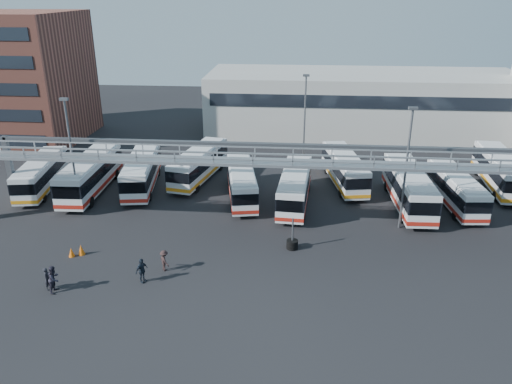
# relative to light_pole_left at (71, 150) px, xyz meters

# --- Properties ---
(ground) EXTENTS (140.00, 140.00, 0.00)m
(ground) POSITION_rel_light_pole_left_xyz_m (16.00, -8.00, -5.73)
(ground) COLOR black
(ground) RESTS_ON ground
(gantry) EXTENTS (51.40, 5.15, 7.10)m
(gantry) POSITION_rel_light_pole_left_xyz_m (16.00, -2.13, -0.22)
(gantry) COLOR #95989D
(gantry) RESTS_ON ground
(apartment_building) EXTENTS (18.00, 15.00, 16.00)m
(apartment_building) POSITION_rel_light_pole_left_xyz_m (-18.00, 22.00, 2.27)
(apartment_building) COLOR brown
(apartment_building) RESTS_ON ground
(warehouse) EXTENTS (42.00, 14.00, 8.00)m
(warehouse) POSITION_rel_light_pole_left_xyz_m (28.00, 30.00, -1.73)
(warehouse) COLOR #9E9E99
(warehouse) RESTS_ON ground
(light_pole_left) EXTENTS (0.70, 0.35, 10.21)m
(light_pole_left) POSITION_rel_light_pole_left_xyz_m (0.00, 0.00, 0.00)
(light_pole_left) COLOR #4C4F54
(light_pole_left) RESTS_ON ground
(light_pole_mid) EXTENTS (0.70, 0.35, 10.21)m
(light_pole_mid) POSITION_rel_light_pole_left_xyz_m (28.00, -1.00, 0.00)
(light_pole_mid) COLOR #4C4F54
(light_pole_mid) RESTS_ON ground
(light_pole_back) EXTENTS (0.70, 0.35, 10.21)m
(light_pole_back) POSITION_rel_light_pole_left_xyz_m (20.00, 14.00, 0.00)
(light_pole_back) COLOR #4C4F54
(light_pole_back) RESTS_ON ground
(bus_0) EXTENTS (3.91, 10.48, 3.11)m
(bus_0) POSITION_rel_light_pole_left_xyz_m (-5.70, 4.70, -4.01)
(bus_0) COLOR silver
(bus_0) RESTS_ON ground
(bus_1) EXTENTS (3.04, 11.60, 3.50)m
(bus_1) POSITION_rel_light_pole_left_xyz_m (-0.63, 4.50, -3.79)
(bus_1) COLOR silver
(bus_1) RESTS_ON ground
(bus_2) EXTENTS (4.04, 11.04, 3.28)m
(bus_2) POSITION_rel_light_pole_left_xyz_m (4.01, 6.02, -3.91)
(bus_2) COLOR silver
(bus_2) RESTS_ON ground
(bus_3) EXTENTS (4.54, 10.96, 3.24)m
(bus_3) POSITION_rel_light_pole_left_xyz_m (9.21, 8.80, -3.93)
(bus_3) COLOR silver
(bus_3) RESTS_ON ground
(bus_4) EXTENTS (4.09, 10.28, 3.05)m
(bus_4) POSITION_rel_light_pole_left_xyz_m (14.17, 4.16, -4.04)
(bus_4) COLOR silver
(bus_4) RESTS_ON ground
(bus_5) EXTENTS (3.16, 10.61, 3.18)m
(bus_5) POSITION_rel_light_pole_left_xyz_m (19.20, 3.20, -3.97)
(bus_5) COLOR silver
(bus_5) RESTS_ON ground
(bus_6) EXTENTS (4.19, 10.81, 3.20)m
(bus_6) POSITION_rel_light_pole_left_xyz_m (24.11, 8.69, -3.96)
(bus_6) COLOR silver
(bus_6) RESTS_ON ground
(bus_7) EXTENTS (2.98, 11.42, 3.45)m
(bus_7) POSITION_rel_light_pole_left_xyz_m (29.49, 3.64, -3.82)
(bus_7) COLOR silver
(bus_7) RESTS_ON ground
(bus_8) EXTENTS (3.14, 10.19, 3.05)m
(bus_8) POSITION_rel_light_pole_left_xyz_m (33.81, 4.16, -4.04)
(bus_8) COLOR silver
(bus_8) RESTS_ON ground
(bus_9) EXTENTS (3.35, 11.40, 3.42)m
(bus_9) POSITION_rel_light_pole_left_xyz_m (39.42, 9.07, -3.84)
(bus_9) COLOR silver
(bus_9) RESTS_ON ground
(pedestrian_a) EXTENTS (0.41, 0.60, 1.60)m
(pedestrian_a) POSITION_rel_light_pole_left_xyz_m (3.14, -12.40, -4.93)
(pedestrian_a) COLOR black
(pedestrian_a) RESTS_ON ground
(pedestrian_b) EXTENTS (0.76, 0.95, 1.89)m
(pedestrian_b) POSITION_rel_light_pole_left_xyz_m (3.72, -12.60, -4.78)
(pedestrian_b) COLOR #211F2B
(pedestrian_b) RESTS_ON ground
(pedestrian_c) EXTENTS (1.10, 1.14, 1.57)m
(pedestrian_c) POSITION_rel_light_pole_left_xyz_m (10.23, -9.38, -4.94)
(pedestrian_c) COLOR black
(pedestrian_c) RESTS_ON ground
(pedestrian_d) EXTENTS (0.89, 1.12, 1.78)m
(pedestrian_d) POSITION_rel_light_pole_left_xyz_m (9.10, -11.00, -4.84)
(pedestrian_d) COLOR black
(pedestrian_d) RESTS_ON ground
(cone_left) EXTENTS (0.58, 0.58, 0.71)m
(cone_left) POSITION_rel_light_pole_left_xyz_m (2.80, -8.05, -5.37)
(cone_left) COLOR #E05F0C
(cone_left) RESTS_ON ground
(cone_right) EXTENTS (0.63, 0.63, 0.80)m
(cone_right) POSITION_rel_light_pole_left_xyz_m (3.41, -7.70, -5.33)
(cone_right) COLOR #E05F0C
(cone_right) RESTS_ON ground
(tire_stack) EXTENTS (0.89, 0.89, 2.55)m
(tire_stack) POSITION_rel_light_pole_left_xyz_m (19.17, -5.39, -5.30)
(tire_stack) COLOR black
(tire_stack) RESTS_ON ground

